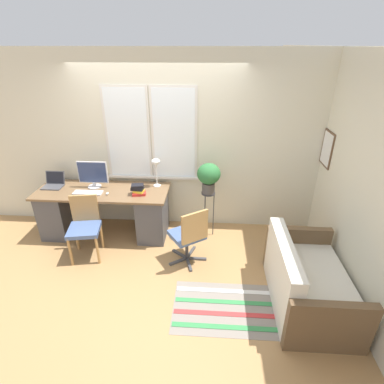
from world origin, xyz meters
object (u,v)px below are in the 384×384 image
Objects in this scene: laptop at (54,184)px; potted_plant at (209,176)px; desk_lamp at (156,165)px; office_chair_swivel at (189,235)px; keyboard at (88,193)px; desk_chair_wooden at (85,225)px; monitor at (93,174)px; plant_stand at (208,200)px; mouse at (107,194)px; couch_loveseat at (306,283)px; book_stack at (138,190)px.

potted_plant reaches higher than laptop.
office_chair_swivel is (0.56, -0.84, -0.66)m from desk_lamp.
desk_chair_wooden reaches higher than keyboard.
monitor reaches higher than plant_stand.
desk_lamp is (1.58, 0.12, 0.30)m from laptop.
keyboard is 1.78m from plant_stand.
potted_plant reaches higher than desk_chair_wooden.
laptop is 0.66× the size of monitor.
laptop is 4.56× the size of mouse.
desk_lamp is 2.57m from couch_loveseat.
keyboard is at bearing 89.26° from desk_chair_wooden.
couch_loveseat is at bearing -25.14° from monitor.
keyboard is (-0.02, -0.22, -0.20)m from monitor.
keyboard is 0.96× the size of desk_lamp.
monitor is 0.96m from desk_lamp.
desk_chair_wooden is at bearing -80.34° from keyboard.
monitor reaches higher than couch_loveseat.
book_stack is at bearing -170.93° from plant_stand.
keyboard is 1.98× the size of book_stack.
desk_lamp is 0.95m from plant_stand.
desk_lamp reaches higher than office_chair_swivel.
plant_stand is at bearing -143.13° from office_chair_swivel.
plant_stand is (1.01, 0.16, -0.22)m from book_stack.
office_chair_swivel is 1.89× the size of potted_plant.
book_stack is 2.51m from couch_loveseat.
mouse is (0.28, -0.24, -0.19)m from monitor.
plant_stand is (1.74, -0.04, -0.35)m from monitor.
potted_plant is at bearing -10.52° from desk_lamp.
desk_lamp is at bearing 6.20° from monitor.
desk_lamp is 0.33× the size of couch_loveseat.
desk_chair_wooden is at bearing -38.28° from office_chair_swivel.
desk_lamp is (0.67, 0.34, 0.34)m from mouse.
desk_lamp is 1.21m from office_chair_swivel.
keyboard is 1.08m from desk_lamp.
potted_plant reaches higher than monitor.
keyboard is at bearing -17.82° from laptop.
book_stack is 0.29× the size of plant_stand.
monitor is 1.78m from plant_stand.
book_stack is (0.75, 0.01, 0.07)m from keyboard.
office_chair_swivel is at bearing -18.50° from laptop.
desk_chair_wooden is at bearing -160.56° from potted_plant.
laptop is 0.40× the size of plant_stand.
book_stack is 0.88m from desk_chair_wooden.
monitor is at bearing 83.94° from desk_chair_wooden.
book_stack is 0.25× the size of office_chair_swivel.
plant_stand is at bearing -0.56° from laptop.
laptop is 0.66× the size of desk_lamp.
office_chair_swivel is (1.51, -0.74, -0.52)m from monitor.
desk_chair_wooden is 0.65× the size of couch_loveseat.
potted_plant is (1.74, -0.04, 0.05)m from monitor.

